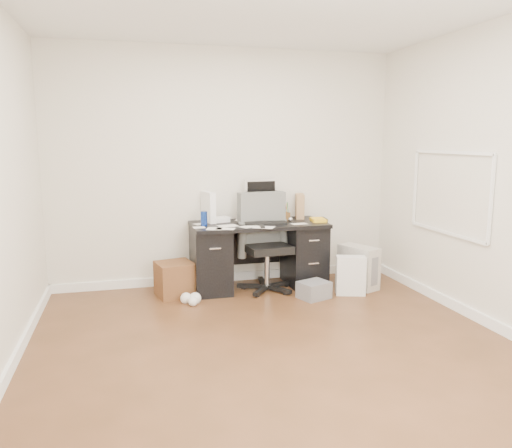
{
  "coord_description": "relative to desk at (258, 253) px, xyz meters",
  "views": [
    {
      "loc": [
        -1.12,
        -3.69,
        1.68
      ],
      "look_at": [
        0.15,
        1.2,
        0.82
      ],
      "focal_mm": 35.0,
      "sensor_mm": 36.0,
      "label": 1
    }
  ],
  "objects": [
    {
      "name": "ground",
      "position": [
        -0.3,
        -1.65,
        -0.4
      ],
      "size": [
        4.0,
        4.0,
        0.0
      ],
      "primitive_type": "plane",
      "color": "#4B2E18",
      "rests_on": "ground"
    },
    {
      "name": "room_shell",
      "position": [
        -0.27,
        -1.62,
        1.26
      ],
      "size": [
        4.02,
        4.02,
        2.71
      ],
      "color": "silver",
      "rests_on": "ground"
    },
    {
      "name": "desk",
      "position": [
        0.0,
        0.0,
        0.0
      ],
      "size": [
        1.5,
        0.7,
        0.75
      ],
      "color": "black",
      "rests_on": "ground"
    },
    {
      "name": "loose_papers",
      "position": [
        -0.2,
        -0.05,
        0.35
      ],
      "size": [
        1.1,
        0.6,
        0.0
      ],
      "primitive_type": null,
      "color": "white",
      "rests_on": "desk"
    },
    {
      "name": "lcd_monitor",
      "position": [
        0.07,
        0.16,
        0.59
      ],
      "size": [
        0.4,
        0.26,
        0.48
      ],
      "primitive_type": null,
      "rotation": [
        0.0,
        0.0,
        0.11
      ],
      "color": "silver",
      "rests_on": "desk"
    },
    {
      "name": "keyboard",
      "position": [
        0.05,
        -0.12,
        0.36
      ],
      "size": [
        0.48,
        0.22,
        0.03
      ],
      "primitive_type": "cube",
      "rotation": [
        0.0,
        0.0,
        -0.14
      ],
      "color": "black",
      "rests_on": "desk"
    },
    {
      "name": "computer_mouse",
      "position": [
        0.37,
        -0.02,
        0.38
      ],
      "size": [
        0.07,
        0.07,
        0.05
      ],
      "primitive_type": "sphere",
      "rotation": [
        0.0,
        0.0,
        -0.31
      ],
      "color": "silver",
      "rests_on": "desk"
    },
    {
      "name": "travel_mug",
      "position": [
        -0.62,
        -0.06,
        0.43
      ],
      "size": [
        0.08,
        0.08,
        0.16
      ],
      "primitive_type": "cylinder",
      "rotation": [
        0.0,
        0.0,
        -0.1
      ],
      "color": "#16359B",
      "rests_on": "desk"
    },
    {
      "name": "white_binder",
      "position": [
        -0.54,
        0.19,
        0.52
      ],
      "size": [
        0.2,
        0.32,
        0.34
      ],
      "primitive_type": "cube",
      "rotation": [
        0.0,
        0.0,
        0.21
      ],
      "color": "white",
      "rests_on": "desk"
    },
    {
      "name": "magazine_file",
      "position": [
        0.56,
        0.2,
        0.49
      ],
      "size": [
        0.18,
        0.27,
        0.29
      ],
      "primitive_type": "cube",
      "rotation": [
        0.0,
        0.0,
        -0.28
      ],
      "color": "#A3794F",
      "rests_on": "desk"
    },
    {
      "name": "pen_cup",
      "position": [
        0.36,
        0.1,
        0.46
      ],
      "size": [
        0.11,
        0.11,
        0.21
      ],
      "primitive_type": null,
      "rotation": [
        0.0,
        0.0,
        0.34
      ],
      "color": "brown",
      "rests_on": "desk"
    },
    {
      "name": "yellow_book",
      "position": [
        0.69,
        -0.08,
        0.37
      ],
      "size": [
        0.19,
        0.23,
        0.04
      ],
      "primitive_type": "cube",
      "rotation": [
        0.0,
        0.0,
        -0.13
      ],
      "color": "yellow",
      "rests_on": "desk"
    },
    {
      "name": "paper_remote",
      "position": [
        -0.02,
        -0.3,
        0.36
      ],
      "size": [
        0.27,
        0.26,
        0.02
      ],
      "primitive_type": null,
      "rotation": [
        0.0,
        0.0,
        -0.51
      ],
      "color": "white",
      "rests_on": "desk"
    },
    {
      "name": "office_chair",
      "position": [
        0.06,
        -0.13,
        0.14
      ],
      "size": [
        0.67,
        0.67,
        1.09
      ],
      "primitive_type": null,
      "rotation": [
        0.0,
        0.0,
        0.1
      ],
      "color": "#575957",
      "rests_on": "ground"
    },
    {
      "name": "pc_tower",
      "position": [
        1.11,
        -0.29,
        -0.16
      ],
      "size": [
        0.38,
        0.52,
        0.48
      ],
      "primitive_type": "cube",
      "rotation": [
        0.0,
        0.0,
        0.38
      ],
      "color": "#A7A296",
      "rests_on": "ground"
    },
    {
      "name": "shopping_bag",
      "position": [
        0.9,
        -0.52,
        -0.19
      ],
      "size": [
        0.37,
        0.31,
        0.43
      ],
      "primitive_type": "cube",
      "rotation": [
        0.0,
        0.0,
        -0.3
      ],
      "color": "silver",
      "rests_on": "ground"
    },
    {
      "name": "wicker_basket",
      "position": [
        -0.96,
        -0.08,
        -0.21
      ],
      "size": [
        0.44,
        0.44,
        0.37
      ],
      "primitive_type": "cube",
      "rotation": [
        0.0,
        0.0,
        0.21
      ],
      "color": "#4D2D17",
      "rests_on": "ground"
    },
    {
      "name": "desk_printer",
      "position": [
        0.47,
        -0.54,
        -0.31
      ],
      "size": [
        0.37,
        0.34,
        0.18
      ],
      "primitive_type": "cube",
      "rotation": [
        0.0,
        0.0,
        0.35
      ],
      "color": "slate",
      "rests_on": "ground"
    }
  ]
}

